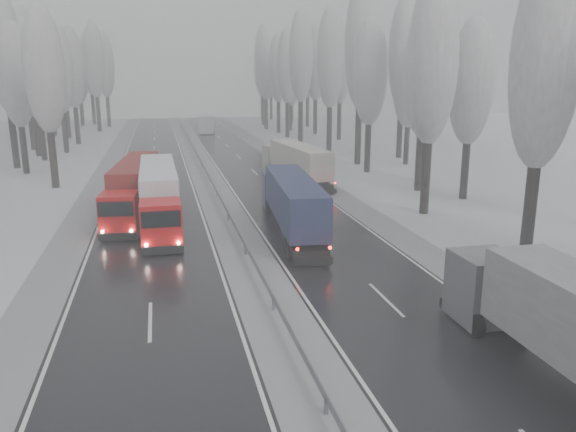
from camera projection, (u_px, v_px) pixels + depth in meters
name	position (u px, v px, depth m)	size (l,w,h in m)	color
carriageway_right	(294.00, 210.00, 42.69)	(7.50, 200.00, 0.03)	black
carriageway_left	(152.00, 218.00, 40.41)	(7.50, 200.00, 0.03)	black
median_slush	(225.00, 214.00, 41.55)	(3.00, 200.00, 0.04)	#95989C
shoulder_right	(355.00, 207.00, 43.76)	(2.40, 200.00, 0.04)	#95989C
shoulder_left	(80.00, 222.00, 39.33)	(2.40, 200.00, 0.04)	#95989C
median_guardrail	(225.00, 206.00, 41.39)	(0.12, 200.00, 0.76)	slate
tree_16	(546.00, 62.00, 28.68)	(3.60, 3.60, 16.53)	black
tree_18	(432.00, 65.00, 39.30)	(3.60, 3.60, 16.58)	black
tree_19	(472.00, 83.00, 44.59)	(3.60, 3.60, 14.57)	black
tree_20	(424.00, 74.00, 47.86)	(3.60, 3.60, 15.71)	black
tree_21	(428.00, 53.00, 51.67)	(3.60, 3.60, 18.62)	black
tree_22	(370.00, 73.00, 57.51)	(3.60, 3.60, 15.86)	black
tree_23	(409.00, 87.00, 63.02)	(3.60, 3.60, 13.55)	black
tree_24	(361.00, 46.00, 62.11)	(3.60, 3.60, 20.49)	black
tree_25	(403.00, 54.00, 67.55)	(3.60, 3.60, 19.44)	black
tree_26	(330.00, 59.00, 71.99)	(3.60, 3.60, 18.78)	black
tree_27	(371.00, 65.00, 77.51)	(3.60, 3.60, 17.62)	black
tree_28	(301.00, 57.00, 81.70)	(3.60, 3.60, 19.62)	black
tree_29	(340.00, 65.00, 87.31)	(3.60, 3.60, 18.11)	black
tree_30	(287.00, 66.00, 91.24)	(3.60, 3.60, 17.86)	black
tree_31	(316.00, 64.00, 96.19)	(3.60, 3.60, 18.58)	black
tree_32	(278.00, 69.00, 98.43)	(3.60, 3.60, 17.33)	black
tree_33	(290.00, 80.00, 103.36)	(3.60, 3.60, 14.33)	black
tree_34	(266.00, 68.00, 104.91)	(3.60, 3.60, 17.63)	black
tree_35	(308.00, 66.00, 110.59)	(3.60, 3.60, 18.25)	black
tree_36	(263.00, 60.00, 114.10)	(3.60, 3.60, 20.23)	black
tree_37	(292.00, 73.00, 119.99)	(3.60, 3.60, 16.37)	black
tree_38	(262.00, 68.00, 124.80)	(3.60, 3.60, 17.97)	black
tree_39	(271.00, 74.00, 129.47)	(3.60, 3.60, 16.19)	black
tree_62	(44.00, 71.00, 48.99)	(3.60, 3.60, 16.04)	black
tree_64	(16.00, 76.00, 56.65)	(3.60, 3.60, 15.42)	black
tree_65	(3.00, 51.00, 59.41)	(3.60, 3.60, 19.48)	black
tree_66	(36.00, 77.00, 65.81)	(3.60, 3.60, 15.23)	black
tree_67	(30.00, 67.00, 69.00)	(3.60, 3.60, 17.09)	black
tree_68	(59.00, 70.00, 72.32)	(3.60, 3.60, 16.65)	black
tree_69	(24.00, 57.00, 74.64)	(3.60, 3.60, 19.35)	black
tree_70	(72.00, 68.00, 81.84)	(3.60, 3.60, 17.09)	black
tree_71	(41.00, 58.00, 84.20)	(3.60, 3.60, 19.61)	black
tree_72	(64.00, 77.00, 90.42)	(3.60, 3.60, 15.11)	black
tree_73	(48.00, 69.00, 93.25)	(3.60, 3.60, 17.22)	black
tree_74	(94.00, 60.00, 100.75)	(3.60, 3.60, 19.68)	black
tree_75	(45.00, 64.00, 102.72)	(3.60, 3.60, 18.60)	black
tree_76	(105.00, 65.00, 110.03)	(3.60, 3.60, 18.55)	black
tree_77	(79.00, 79.00, 113.25)	(3.60, 3.60, 14.32)	black
tree_78	(90.00, 63.00, 115.34)	(3.60, 3.60, 19.55)	black
tree_79	(79.00, 71.00, 118.91)	(3.60, 3.60, 17.07)	black
truck_blue_box	(291.00, 199.00, 36.41)	(3.42, 14.63, 3.72)	#1C2548
truck_cream_box	(295.00, 160.00, 53.86)	(3.59, 14.36, 3.65)	#B0AE9B
box_truck_distant	(207.00, 124.00, 100.36)	(3.53, 8.63, 3.13)	#A6A8AD
truck_red_white	(159.00, 191.00, 38.72)	(2.50, 15.02, 3.84)	red
truck_red_red	(134.00, 184.00, 41.58)	(3.69, 14.58, 3.71)	#BC0B0A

